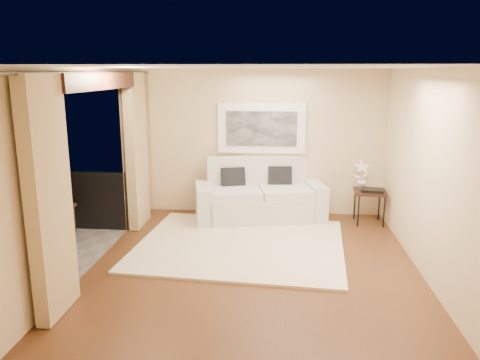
# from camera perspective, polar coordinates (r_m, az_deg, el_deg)

# --- Properties ---
(floor) EXTENTS (5.00, 5.00, 0.00)m
(floor) POSITION_cam_1_polar(r_m,az_deg,el_deg) (6.71, 1.74, -10.14)
(floor) COLOR #58331A
(floor) RESTS_ON ground
(room_shell) EXTENTS (5.00, 6.40, 5.00)m
(room_shell) POSITION_cam_1_polar(r_m,az_deg,el_deg) (6.64, -17.19, 11.43)
(room_shell) COLOR white
(room_shell) RESTS_ON ground
(balcony) EXTENTS (1.81, 2.60, 1.17)m
(balcony) POSITION_cam_1_polar(r_m,az_deg,el_deg) (7.57, -24.32, -7.16)
(balcony) COLOR #605B56
(balcony) RESTS_ON ground
(curtains) EXTENTS (0.16, 4.80, 2.64)m
(curtains) POSITION_cam_1_polar(r_m,az_deg,el_deg) (6.75, -16.36, 1.37)
(curtains) COLOR tan
(curtains) RESTS_ON ground
(artwork) EXTENTS (1.62, 0.07, 0.92)m
(artwork) POSITION_cam_1_polar(r_m,az_deg,el_deg) (8.69, 2.63, 6.29)
(artwork) COLOR white
(artwork) RESTS_ON room_shell
(rug) EXTENTS (3.34, 2.97, 0.04)m
(rug) POSITION_cam_1_polar(r_m,az_deg,el_deg) (7.35, 0.06, -7.85)
(rug) COLOR beige
(rug) RESTS_ON floor
(sofa) EXTENTS (2.44, 1.44, 1.10)m
(sofa) POSITION_cam_1_polar(r_m,az_deg,el_deg) (8.57, 2.32, -2.20)
(sofa) COLOR silver
(sofa) RESTS_ON floor
(side_table) EXTENTS (0.59, 0.59, 0.60)m
(side_table) POSITION_cam_1_polar(r_m,az_deg,el_deg) (8.57, 15.55, -1.64)
(side_table) COLOR black
(side_table) RESTS_ON floor
(tray) EXTENTS (0.42, 0.34, 0.05)m
(tray) POSITION_cam_1_polar(r_m,az_deg,el_deg) (8.50, 15.85, -1.20)
(tray) COLOR black
(tray) RESTS_ON side_table
(orchid) EXTENTS (0.30, 0.23, 0.51)m
(orchid) POSITION_cam_1_polar(r_m,az_deg,el_deg) (8.60, 14.63, 0.60)
(orchid) COLOR white
(orchid) RESTS_ON side_table
(bistro_table) EXTENTS (0.85, 0.85, 0.80)m
(bistro_table) POSITION_cam_1_polar(r_m,az_deg,el_deg) (7.57, -26.96, -3.13)
(bistro_table) COLOR black
(bistro_table) RESTS_ON balcony
(balcony_chair_far) EXTENTS (0.53, 0.53, 1.02)m
(balcony_chair_far) POSITION_cam_1_polar(r_m,az_deg,el_deg) (8.18, -21.93, -2.42)
(balcony_chair_far) COLOR black
(balcony_chair_far) RESTS_ON balcony
(balcony_chair_near) EXTENTS (0.48, 0.48, 0.87)m
(balcony_chair_near) POSITION_cam_1_polar(r_m,az_deg,el_deg) (7.47, -26.65, -5.05)
(balcony_chair_near) COLOR black
(balcony_chair_near) RESTS_ON balcony
(candle) EXTENTS (0.06, 0.06, 0.07)m
(candle) POSITION_cam_1_polar(r_m,az_deg,el_deg) (7.62, -26.05, -2.02)
(candle) COLOR red
(candle) RESTS_ON bistro_table
(glass_a) EXTENTS (0.06, 0.06, 0.12)m
(glass_a) POSITION_cam_1_polar(r_m,az_deg,el_deg) (7.40, -26.09, -2.24)
(glass_a) COLOR white
(glass_a) RESTS_ON bistro_table
(glass_b) EXTENTS (0.06, 0.06, 0.12)m
(glass_b) POSITION_cam_1_polar(r_m,az_deg,el_deg) (7.48, -25.99, -2.08)
(glass_b) COLOR white
(glass_b) RESTS_ON bistro_table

